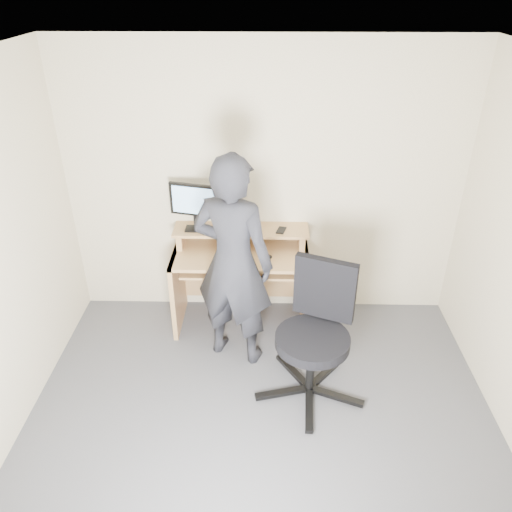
{
  "coord_description": "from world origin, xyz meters",
  "views": [
    {
      "loc": [
        0.02,
        -2.35,
        2.92
      ],
      "look_at": [
        -0.05,
        1.05,
        0.95
      ],
      "focal_mm": 35.0,
      "sensor_mm": 36.0,
      "label": 1
    }
  ],
  "objects_px": {
    "monitor": "(195,203)",
    "office_chair": "(316,328)",
    "desk": "(241,268)",
    "person": "(233,263)"
  },
  "relations": [
    {
      "from": "person",
      "to": "desk",
      "type": "bearing_deg",
      "value": -74.15
    },
    {
      "from": "monitor",
      "to": "person",
      "type": "bearing_deg",
      "value": -43.77
    },
    {
      "from": "office_chair",
      "to": "person",
      "type": "xyz_separation_m",
      "value": [
        -0.64,
        0.39,
        0.33
      ]
    },
    {
      "from": "desk",
      "to": "monitor",
      "type": "bearing_deg",
      "value": 173.45
    },
    {
      "from": "desk",
      "to": "monitor",
      "type": "xyz_separation_m",
      "value": [
        -0.39,
        0.05,
        0.62
      ]
    },
    {
      "from": "desk",
      "to": "person",
      "type": "xyz_separation_m",
      "value": [
        -0.03,
        -0.52,
        0.36
      ]
    },
    {
      "from": "office_chair",
      "to": "person",
      "type": "relative_size",
      "value": 0.59
    },
    {
      "from": "monitor",
      "to": "office_chair",
      "type": "relative_size",
      "value": 0.42
    },
    {
      "from": "person",
      "to": "monitor",
      "type": "bearing_deg",
      "value": -37.84
    },
    {
      "from": "monitor",
      "to": "office_chair",
      "type": "bearing_deg",
      "value": -29.97
    }
  ]
}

